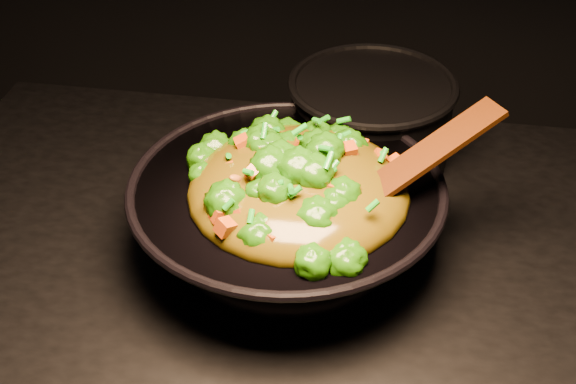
# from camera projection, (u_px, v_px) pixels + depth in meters

# --- Properties ---
(wok) EXTENTS (0.38, 0.38, 0.10)m
(wok) POSITION_uv_depth(u_px,v_px,m) (287.00, 221.00, 0.97)
(wok) COLOR black
(wok) RESTS_ON stovetop
(stir_fry) EXTENTS (0.31, 0.31, 0.09)m
(stir_fry) POSITION_uv_depth(u_px,v_px,m) (299.00, 163.00, 0.90)
(stir_fry) COLOR #226507
(stir_fry) RESTS_ON wok
(spatula) EXTENTS (0.22, 0.17, 0.10)m
(spatula) POSITION_uv_depth(u_px,v_px,m) (407.00, 168.00, 0.90)
(spatula) COLOR #381306
(spatula) RESTS_ON wok
(back_pot) EXTENTS (0.30, 0.30, 0.13)m
(back_pot) POSITION_uv_depth(u_px,v_px,m) (370.00, 120.00, 1.13)
(back_pot) COLOR black
(back_pot) RESTS_ON stovetop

